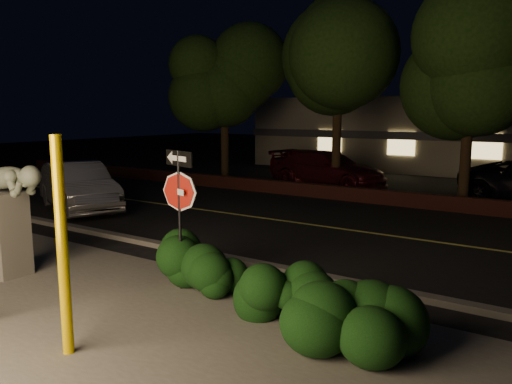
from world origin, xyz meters
TOP-DOWN VIEW (x-y plane):
  - ground at (0.00, 10.00)m, footprint 90.00×90.00m
  - patio at (0.00, -1.00)m, footprint 14.00×6.00m
  - road at (0.00, 7.00)m, footprint 80.00×8.00m
  - lane_marking at (0.00, 7.00)m, footprint 80.00×0.12m
  - curb at (0.00, 2.90)m, footprint 80.00×0.25m
  - brick_wall at (0.00, 11.30)m, footprint 40.00×0.35m
  - parking_lot at (0.00, 17.00)m, footprint 40.00×12.00m
  - building at (0.00, 24.99)m, footprint 22.00×10.20m
  - tree_far_a at (-8.00, 13.00)m, footprint 4.60×4.60m
  - tree_far_b at (-2.50, 13.20)m, footprint 5.20×5.20m
  - tree_far_c at (2.50, 12.80)m, footprint 4.80×4.80m
  - yellow_pole_right at (0.48, -1.60)m, footprint 0.14×0.14m
  - signpost at (0.08, 1.06)m, footprint 0.82×0.27m
  - sculpture at (-3.19, -0.24)m, footprint 2.07×0.66m
  - hedge_center at (0.35, 1.30)m, footprint 2.10×1.40m
  - hedge_right at (2.31, 0.90)m, footprint 1.67×1.30m
  - hedge_far_right at (3.61, 0.53)m, footprint 1.66×1.09m
  - silver_sedan at (-7.78, 4.79)m, footprint 4.97×3.39m
  - parked_car_red at (-4.60, 15.01)m, footprint 4.95×3.53m
  - parked_car_darkred at (-3.24, 14.01)m, footprint 5.52×2.94m

SIDE VIEW (x-z plane):
  - ground at x=0.00m, z-range 0.00..0.00m
  - road at x=0.00m, z-range 0.00..0.01m
  - parking_lot at x=0.00m, z-range 0.00..0.01m
  - patio at x=0.00m, z-range 0.00..0.02m
  - lane_marking at x=0.00m, z-range 0.02..0.02m
  - curb at x=0.00m, z-range 0.00..0.12m
  - brick_wall at x=0.00m, z-range 0.00..0.50m
  - hedge_right at x=2.31m, z-range 0.00..0.97m
  - hedge_center at x=0.35m, z-range 0.00..1.00m
  - hedge_far_right at x=3.61m, z-range 0.00..1.12m
  - parked_car_darkred at x=-3.24m, z-range 0.00..1.52m
  - silver_sedan at x=-7.78m, z-range 0.00..1.55m
  - parked_car_red at x=-4.60m, z-range 0.00..1.56m
  - sculpture at x=-3.19m, z-range 0.26..2.48m
  - yellow_pole_right at x=0.48m, z-range 0.00..2.89m
  - signpost at x=0.08m, z-range 0.53..3.04m
  - building at x=0.00m, z-range 0.00..4.00m
  - tree_far_a at x=-8.00m, z-range 1.63..9.06m
  - tree_far_c at x=2.50m, z-range 1.74..9.58m
  - tree_far_b at x=-2.50m, z-range 1.85..10.26m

